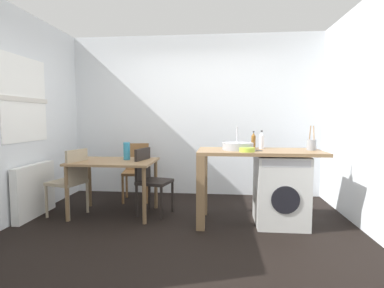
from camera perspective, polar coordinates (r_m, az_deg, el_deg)
ground_plane at (r=3.66m, az=-1.94°, el=-16.05°), size 5.46×5.46×0.00m
wall_back at (r=5.15m, az=0.57°, el=5.41°), size 4.60×0.10×2.70m
wall_window_side at (r=4.27m, az=-32.06°, el=4.77°), size 0.12×3.80×2.70m
wall_counter_side at (r=3.79m, az=32.39°, el=4.79°), size 0.10×3.80×2.70m
radiator at (r=4.54m, az=-27.86°, el=-7.84°), size 0.10×0.80×0.70m
dining_table at (r=4.18m, az=-14.69°, el=-4.39°), size 1.10×0.76×0.74m
chair_person_seat at (r=4.32m, az=-22.08°, el=-6.12°), size 0.49×0.49×0.90m
chair_opposite at (r=4.13m, az=-8.04°, el=-6.30°), size 0.48×0.48×0.90m
chair_spare_by_wall at (r=4.90m, az=-10.54°, el=-4.55°), size 0.46×0.46×0.90m
kitchen_counter at (r=3.75m, az=9.48°, el=-3.53°), size 1.50×0.68×0.92m
washing_machine at (r=3.87m, az=16.50°, el=-8.39°), size 0.60×0.61×0.86m
sink_basin at (r=3.72m, az=8.73°, el=-0.42°), size 0.38×0.38×0.09m
tap at (r=3.89m, az=8.61°, el=1.22°), size 0.02×0.02×0.28m
bottle_tall_green at (r=3.94m, az=11.64°, el=0.65°), size 0.06×0.06×0.22m
bottle_squat_brown at (r=3.90m, az=13.12°, el=0.65°), size 0.06×0.06×0.23m
mixing_bowl at (r=3.53m, az=10.48°, el=-1.02°), size 0.18×0.18×0.05m
utensil_crock at (r=3.92m, az=21.84°, el=-0.09°), size 0.11×0.11×0.30m
vase at (r=4.19m, az=-12.36°, el=-1.32°), size 0.09×0.09×0.24m
scissors at (r=3.64m, az=12.15°, el=-1.24°), size 0.15×0.06×0.01m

